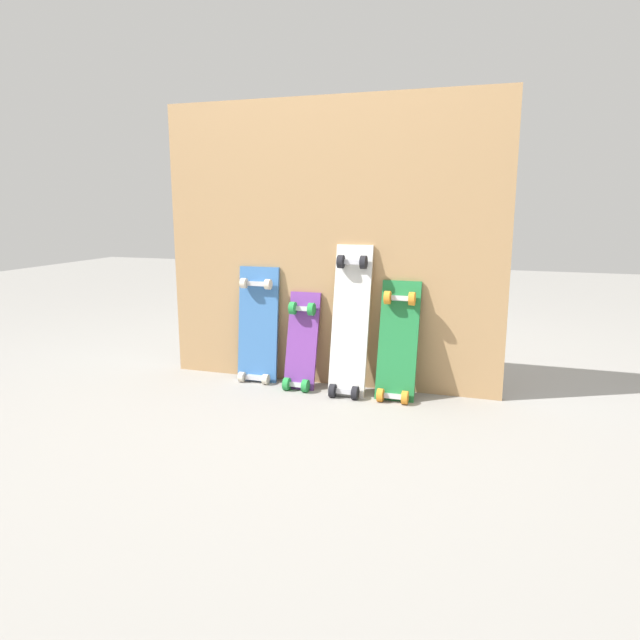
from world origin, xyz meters
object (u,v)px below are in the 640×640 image
at_px(skateboard_purple, 301,347).
at_px(skateboard_blue, 258,331).
at_px(skateboard_green, 397,347).
at_px(skateboard_white, 350,327).

bearing_deg(skateboard_purple, skateboard_blue, 171.48).
xyz_separation_m(skateboard_purple, skateboard_green, (0.50, -0.01, 0.04)).
bearing_deg(skateboard_white, skateboard_purple, 177.86).
relative_size(skateboard_blue, skateboard_purple, 1.22).
bearing_deg(skateboard_blue, skateboard_white, -5.35).
bearing_deg(skateboard_white, skateboard_blue, 174.65).
bearing_deg(skateboard_blue, skateboard_purple, -8.52).
height_order(skateboard_blue, skateboard_purple, skateboard_blue).
distance_m(skateboard_blue, skateboard_white, 0.53).
relative_size(skateboard_purple, skateboard_green, 0.87).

